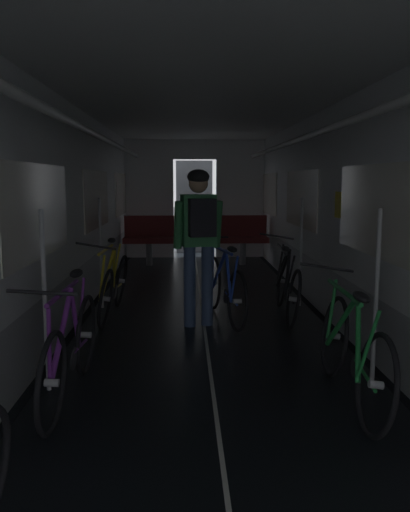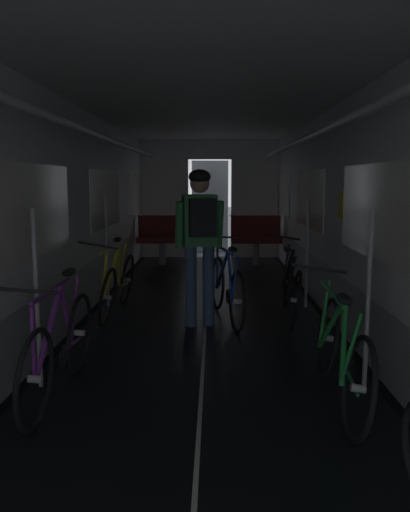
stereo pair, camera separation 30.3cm
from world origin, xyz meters
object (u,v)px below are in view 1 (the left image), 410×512
Objects in this scene: bicycle_green at (352,351)px; bicycle_yellow at (113,285)px; person_cyclist_aisle at (199,230)px; bicycle_blue_in_aisle at (224,287)px; bench_seat_far_right at (242,235)px; bicycle_purple at (71,349)px; bench_seat_far_left at (149,235)px; bicycle_black at (287,286)px.

bicycle_yellow is at bearing 129.87° from bicycle_green.
bicycle_green is 2.37m from person_cyclist_aisle.
bicycle_yellow is 1.32m from bicycle_blue_in_aisle.
bicycle_purple is at bearing -107.62° from bench_seat_far_right.
bench_seat_far_left is 0.58× the size of bicycle_black.
bicycle_green is at bearing -73.10° from bench_seat_far_left.
bicycle_green is (2.05, -0.12, -0.00)m from bicycle_purple.
bicycle_yellow is at bearing -92.46° from bench_seat_far_left.
bicycle_yellow reaches higher than bicycle_purple.
bicycle_purple is (-1.95, -6.14, -0.18)m from bench_seat_far_right.
bicycle_yellow is at bearing 176.64° from bicycle_black.
bicycle_yellow is 1.31m from person_cyclist_aisle.
bicycle_black is 3.03m from bicycle_purple.
bench_seat_far_right is 0.58× the size of bicycle_purple.
bicycle_purple is (-2.05, -2.23, 0.00)m from bicycle_black.
bicycle_yellow is at bearing 90.32° from bicycle_purple.
bicycle_green is at bearing -71.49° from bicycle_blue_in_aisle.
bench_seat_far_right is (1.80, 0.00, 0.00)m from bench_seat_far_left.
bicycle_purple is 2.06m from bicycle_green.
bicycle_black and bicycle_yellow have the same top height.
person_cyclist_aisle is (-1.06, 2.00, 0.69)m from bicycle_green.
bicycle_black is 1.31m from person_cyclist_aisle.
bicycle_green is 1.01× the size of bicycle_blue_in_aisle.
bicycle_purple is 2.35m from bicycle_yellow.
bench_seat_far_right is at bearing 62.61° from bicycle_yellow.
bench_seat_far_left is 1.00× the size of bench_seat_far_right.
person_cyclist_aisle is 0.79m from bicycle_blue_in_aisle.
bench_seat_far_left is 4.37m from person_cyclist_aisle.
bicycle_blue_in_aisle is at bearing -74.02° from bench_seat_far_left.
bicycle_black reaches higher than bicycle_purple.
bicycle_blue_in_aisle is (1.31, -0.21, 0.00)m from bicycle_yellow.
bench_seat_far_right is 0.59× the size of bicycle_blue_in_aisle.
bicycle_black is at bearing -64.09° from bench_seat_far_left.
person_cyclist_aisle is at bearing -78.77° from bench_seat_far_left.
bench_seat_far_right is at bearing 91.45° from bicycle_black.
person_cyclist_aisle reaches higher than bicycle_blue_in_aisle.
bicycle_black is 1.02× the size of bicycle_blue_in_aisle.
person_cyclist_aisle is at bearing -161.73° from bicycle_black.
person_cyclist_aisle reaches higher than bench_seat_far_right.
bench_seat_far_right is 4.39m from person_cyclist_aisle.
bench_seat_far_left is 1.80m from bench_seat_far_right.
bench_seat_far_right is 3.91m from bicycle_black.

